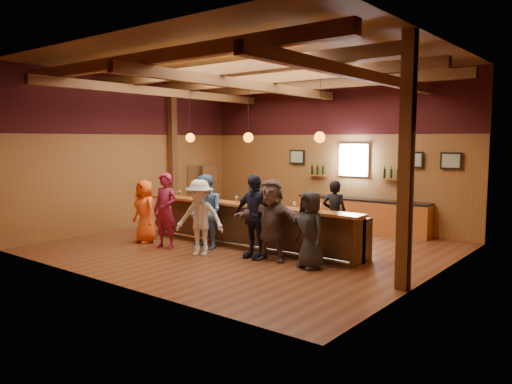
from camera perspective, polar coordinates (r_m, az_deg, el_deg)
room at (r=12.18m, az=-0.72°, el=8.66°), size 9.04×9.00×4.52m
bar_counter at (r=12.41m, az=-0.37°, el=-3.87°), size 6.30×1.07×1.11m
back_bar_cabinet at (r=14.78m, az=11.97°, el=-2.58°), size 4.00×0.52×0.95m
window at (r=15.01m, az=11.11°, el=3.60°), size 0.95×0.09×0.95m
framed_pictures at (r=14.63m, az=14.12°, el=3.67°), size 5.35×0.05×0.45m
wine_shelves at (r=14.98m, az=10.96°, el=1.95°), size 3.00×0.18×0.30m
pendant_lights at (r=12.12m, az=-0.88°, el=6.28°), size 4.24×0.24×1.37m
stainless_fridge at (r=16.89m, az=-6.09°, el=0.02°), size 0.70×0.70×1.80m
customer_orange at (r=13.17m, az=-12.58°, el=-2.17°), size 0.85×0.61×1.62m
customer_redvest at (r=12.37m, az=-10.31°, el=-2.11°), size 0.74×0.56×1.85m
customer_denim at (r=12.17m, az=-5.74°, el=-2.26°), size 0.99×0.83×1.81m
customer_white at (r=11.48m, az=-6.44°, el=-2.94°), size 1.30×1.06×1.75m
customer_navy at (r=11.14m, az=-0.22°, el=-2.80°), size 1.12×0.48×1.89m
customer_brown at (r=10.90m, az=1.72°, el=-3.22°), size 1.75×0.91×1.81m
customer_dark at (r=10.33m, az=6.22°, el=-4.33°), size 0.91×0.75×1.60m
bartender at (r=12.30m, az=8.96°, el=-2.54°), size 0.68×0.51×1.68m
ice_bucket at (r=11.94m, az=-0.69°, el=-0.87°), size 0.20×0.20×0.22m
bottle_a at (r=11.82m, az=0.79°, el=-0.81°), size 0.08×0.08×0.35m
bottle_b at (r=11.48m, az=2.71°, el=-0.95°), size 0.08×0.08×0.39m
glass_a at (r=13.93m, az=-9.72°, el=0.08°), size 0.08×0.08×0.17m
glass_b at (r=13.60m, az=-8.73°, el=-0.03°), size 0.08×0.08×0.18m
glass_c at (r=13.02m, az=-5.94°, el=-0.31°), size 0.07×0.07×0.16m
glass_d at (r=12.61m, az=-4.28°, el=-0.44°), size 0.08×0.08×0.18m
glass_e at (r=12.16m, az=-2.20°, el=-0.68°), size 0.08×0.08×0.18m
glass_f at (r=11.58m, az=0.96°, el=-0.94°), size 0.09×0.09×0.19m
glass_g at (r=11.14m, az=4.45°, el=-1.34°), size 0.07×0.07×0.17m
glass_h at (r=10.83m, az=7.40°, el=-1.59°), size 0.07×0.07×0.17m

